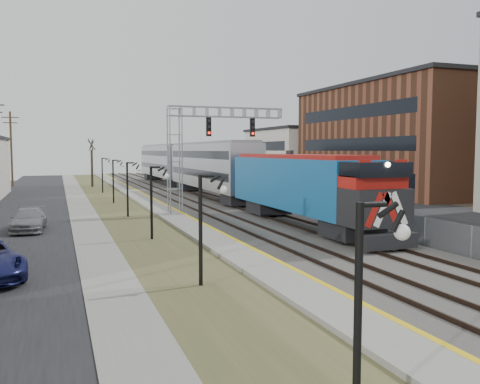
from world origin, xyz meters
name	(u,v)px	position (x,y,z in m)	size (l,w,h in m)	color
ground	(456,357)	(0.00, 0.00, 0.00)	(160.00, 160.00, 0.00)	#473D2D
street_west	(22,210)	(-11.50, 35.00, 0.02)	(7.00, 120.00, 0.04)	black
sidewalk	(81,208)	(-7.00, 35.00, 0.04)	(2.00, 120.00, 0.08)	gray
grass_median	(117,207)	(-4.00, 35.00, 0.03)	(4.00, 120.00, 0.06)	#4A4D29
platform	(152,204)	(-1.00, 35.00, 0.12)	(2.00, 120.00, 0.24)	gray
ballast_bed	(207,203)	(4.00, 35.00, 0.10)	(8.00, 120.00, 0.20)	#595651
parking_lot	(324,199)	(16.00, 35.00, 0.02)	(16.00, 120.00, 0.04)	black
platform_edge	(162,203)	(-0.12, 35.00, 0.24)	(0.24, 120.00, 0.01)	gold
track_near	(186,202)	(2.00, 35.00, 0.28)	(1.58, 120.00, 0.15)	#2D2119
track_far	(223,200)	(5.50, 35.00, 0.28)	(1.58, 120.00, 0.15)	#2D2119
train	(200,169)	(5.50, 43.00, 2.88)	(3.00, 63.05, 5.33)	#125896
signal_gantry	(197,140)	(1.22, 27.99, 5.59)	(9.00, 1.07, 8.15)	gray
lampposts	(151,203)	(-4.00, 18.29, 2.00)	(0.14, 62.14, 4.00)	black
fence	(250,194)	(8.20, 35.00, 0.80)	(0.04, 120.00, 1.60)	gray
buildings_east	(468,136)	(30.00, 31.18, 6.31)	(16.00, 76.00, 15.00)	#ADA58B
bare_trees	(10,175)	(-12.66, 38.91, 2.70)	(12.30, 42.30, 5.95)	#382D23
car_lot_d	(315,200)	(11.14, 27.83, 0.74)	(2.07, 5.09, 1.48)	navy
car_lot_e	(294,192)	(13.43, 36.48, 0.72)	(1.71, 4.26, 1.45)	slate
car_lot_f	(299,195)	(12.25, 33.08, 0.69)	(1.47, 4.20, 1.39)	#0B3920
car_street_b	(29,220)	(-10.43, 23.53, 0.66)	(1.85, 4.56, 1.32)	gray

